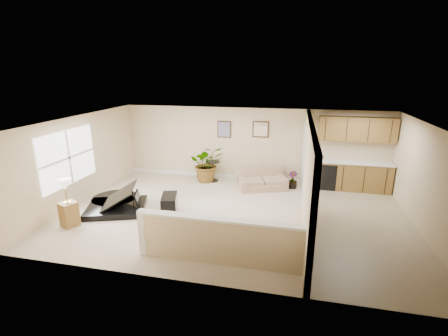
% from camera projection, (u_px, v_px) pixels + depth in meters
% --- Properties ---
extents(floor, '(9.00, 9.00, 0.00)m').
position_uv_depth(floor, '(235.00, 215.00, 8.66)').
color(floor, '#BDAE93').
rests_on(floor, ground).
extents(back_wall, '(9.00, 0.04, 2.50)m').
position_uv_depth(back_wall, '(251.00, 145.00, 11.10)').
color(back_wall, '#D0B88E').
rests_on(back_wall, floor).
extents(front_wall, '(9.00, 0.04, 2.50)m').
position_uv_depth(front_wall, '(203.00, 221.00, 5.50)').
color(front_wall, '#D0B88E').
rests_on(front_wall, floor).
extents(left_wall, '(0.04, 6.00, 2.50)m').
position_uv_depth(left_wall, '(80.00, 160.00, 9.23)').
color(left_wall, '#D0B88E').
rests_on(left_wall, floor).
extents(right_wall, '(0.04, 6.00, 2.50)m').
position_uv_depth(right_wall, '(430.00, 183.00, 7.36)').
color(right_wall, '#D0B88E').
rests_on(right_wall, floor).
extents(ceiling, '(9.00, 6.00, 0.04)m').
position_uv_depth(ceiling, '(236.00, 121.00, 7.93)').
color(ceiling, silver).
rests_on(ceiling, back_wall).
extents(kitchen_vinyl, '(2.70, 6.00, 0.01)m').
position_uv_depth(kitchen_vinyl, '(360.00, 226.00, 8.00)').
color(kitchen_vinyl, gray).
rests_on(kitchen_vinyl, floor).
extents(interior_partition, '(0.18, 5.99, 2.50)m').
position_uv_depth(interior_partition, '(307.00, 173.00, 8.17)').
color(interior_partition, '#D0B88E').
rests_on(interior_partition, floor).
extents(pony_half_wall, '(3.42, 0.22, 1.00)m').
position_uv_depth(pony_half_wall, '(217.00, 240.00, 6.35)').
color(pony_half_wall, '#D0B88E').
rests_on(pony_half_wall, floor).
extents(left_window, '(0.05, 2.15, 1.45)m').
position_uv_depth(left_window, '(68.00, 158.00, 8.71)').
color(left_window, white).
rests_on(left_window, left_wall).
extents(wall_art_left, '(0.48, 0.04, 0.58)m').
position_uv_depth(wall_art_left, '(224.00, 129.00, 11.13)').
color(wall_art_left, '#3D2616').
rests_on(wall_art_left, back_wall).
extents(wall_mirror, '(0.55, 0.04, 0.55)m').
position_uv_depth(wall_mirror, '(261.00, 129.00, 10.85)').
color(wall_mirror, '#3D2616').
rests_on(wall_mirror, back_wall).
extents(kitchen_cabinets, '(2.36, 0.65, 2.33)m').
position_uv_depth(kitchen_cabinets, '(350.00, 163.00, 10.30)').
color(kitchen_cabinets, brown).
rests_on(kitchen_cabinets, floor).
extents(piano, '(2.13, 2.11, 1.45)m').
position_uv_depth(piano, '(116.00, 188.00, 8.90)').
color(piano, black).
rests_on(piano, floor).
extents(piano_bench, '(0.59, 0.84, 0.51)m').
position_uv_depth(piano_bench, '(170.00, 204.00, 8.68)').
color(piano_bench, black).
rests_on(piano_bench, floor).
extents(loveseat, '(1.79, 1.33, 0.87)m').
position_uv_depth(loveseat, '(262.00, 178.00, 10.55)').
color(loveseat, tan).
rests_on(loveseat, floor).
extents(accent_table, '(0.49, 0.49, 0.71)m').
position_uv_depth(accent_table, '(213.00, 168.00, 11.16)').
color(accent_table, black).
rests_on(accent_table, floor).
extents(palm_plant, '(1.42, 1.34, 1.26)m').
position_uv_depth(palm_plant, '(207.00, 164.00, 11.12)').
color(palm_plant, black).
rests_on(palm_plant, floor).
extents(small_plant, '(0.39, 0.39, 0.56)m').
position_uv_depth(small_plant, '(292.00, 181.00, 10.57)').
color(small_plant, black).
rests_on(small_plant, floor).
extents(lamp_stand, '(0.47, 0.47, 1.22)m').
position_uv_depth(lamp_stand, '(68.00, 206.00, 7.91)').
color(lamp_stand, brown).
rests_on(lamp_stand, floor).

